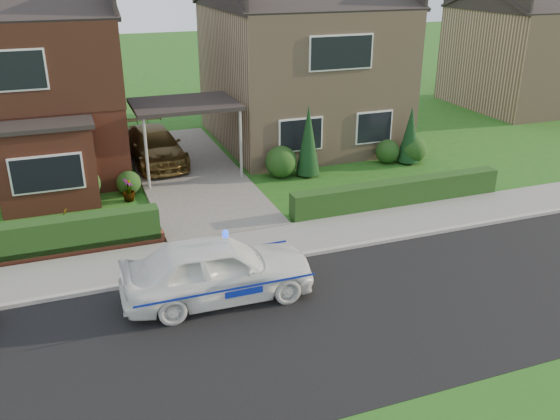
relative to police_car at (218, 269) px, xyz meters
name	(u,v)px	position (x,y,z in m)	size (l,w,h in m)	color
ground	(294,326)	(1.26, -1.78, -0.78)	(120.00, 120.00, 0.00)	#1D5416
road	(294,326)	(1.26, -1.78, -0.78)	(60.00, 6.00, 0.02)	black
kerb	(252,264)	(1.26, 1.27, -0.72)	(60.00, 0.16, 0.12)	#9E9993
sidewalk	(241,248)	(1.26, 2.32, -0.73)	(60.00, 2.00, 0.10)	slate
driveway	(189,172)	(1.26, 9.22, -0.72)	(3.80, 12.00, 0.12)	#666059
house_left	(12,70)	(-4.52, 12.12, 3.03)	(7.50, 9.53, 7.25)	brown
house_right	(300,57)	(7.06, 12.21, 2.88)	(7.50, 8.06, 7.25)	#9F8061
carport_link	(185,106)	(1.26, 9.17, 1.88)	(3.80, 3.00, 2.77)	black
dwarf_wall	(21,258)	(-4.54, 3.52, -0.60)	(7.70, 0.25, 0.36)	brown
hedge_left	(22,262)	(-4.54, 3.67, -0.78)	(7.50, 0.55, 0.90)	#123916
hedge_right	(397,206)	(7.06, 3.57, -0.78)	(7.50, 0.55, 0.80)	#123916
shrub_left_mid	(80,185)	(-2.74, 7.52, -0.12)	(1.32, 1.32, 1.32)	#123916
shrub_left_near	(129,183)	(-1.14, 7.82, -0.36)	(0.84, 0.84, 0.84)	#123916
shrub_right_near	(281,162)	(4.46, 7.62, -0.18)	(1.20, 1.20, 1.20)	#123916
shrub_right_mid	(387,151)	(9.06, 7.72, -0.30)	(0.96, 0.96, 0.96)	#123916
shrub_right_far	(413,150)	(10.06, 7.42, -0.24)	(1.08, 1.08, 1.08)	#123916
conifer_a	(308,143)	(5.46, 7.42, 0.52)	(0.90, 0.90, 2.60)	black
conifer_b	(410,137)	(9.86, 7.42, 0.32)	(0.90, 0.90, 2.20)	black
neighbour_right	(526,58)	(21.26, 14.22, 1.82)	(6.50, 7.00, 5.20)	#9F8061
police_car	(218,269)	(0.00, 0.00, 0.00)	(4.21, 4.62, 1.72)	white
driveway_car	(155,146)	(0.26, 10.71, 0.01)	(1.88, 4.63, 1.34)	brown
potted_plant_b	(63,221)	(-3.40, 5.21, -0.40)	(0.34, 0.42, 0.76)	gray
potted_plant_c	(128,190)	(-1.24, 7.14, -0.39)	(0.43, 0.43, 0.78)	gray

